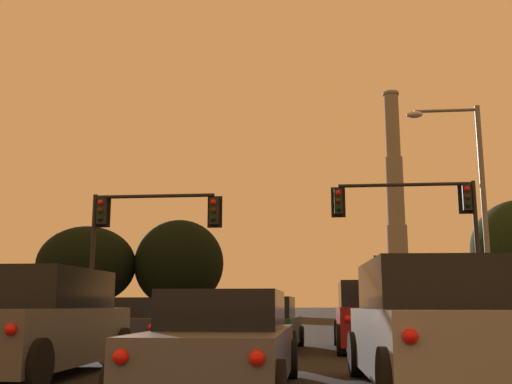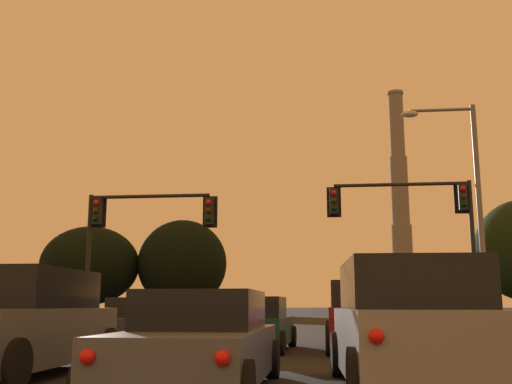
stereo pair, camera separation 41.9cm
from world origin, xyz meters
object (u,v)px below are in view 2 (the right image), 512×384
object	(u,v)px
traffic_light_overhead_right	(422,217)
street_lamp	(467,193)
sedan_left_lane_front	(143,324)
smokestack	(401,221)
sedan_center_lane_second	(200,344)
hatchback_center_lane_front	(256,326)
traffic_light_far_right	(381,277)
suv_right_lane_second	(411,328)
traffic_light_overhead_left	(132,227)
suv_left_lane_second	(20,323)
suv_right_lane_front	(364,317)

from	to	relation	value
traffic_light_overhead_right	street_lamp	distance (m)	2.10
sedan_left_lane_front	smokestack	distance (m)	140.55
sedan_center_lane_second	street_lamp	size ratio (longest dim) A/B	0.54
hatchback_center_lane_front	traffic_light_overhead_right	bearing A→B (deg)	53.83
traffic_light_far_right	smokestack	bearing A→B (deg)	81.54
sedan_center_lane_second	suv_right_lane_second	distance (m)	3.03
sedan_left_lane_front	traffic_light_overhead_left	xyz separation A→B (m)	(-2.20, 5.41, 3.57)
suv_left_lane_second	sedan_center_lane_second	world-z (taller)	suv_left_lane_second
hatchback_center_lane_front	smokestack	world-z (taller)	smokestack
suv_right_lane_second	suv_right_lane_front	world-z (taller)	same
suv_right_lane_second	traffic_light_far_right	world-z (taller)	traffic_light_far_right
suv_left_lane_second	sedan_center_lane_second	distance (m)	3.96
suv_left_lane_second	traffic_light_far_right	bearing A→B (deg)	75.90
sedan_center_lane_second	traffic_light_overhead_left	xyz separation A→B (m)	(-5.65, 13.95, 3.57)
hatchback_center_lane_front	sedan_center_lane_second	xyz separation A→B (m)	(0.10, -8.05, 0.00)
traffic_light_overhead_left	smokestack	xyz separation A→B (m)	(27.37, 131.19, 17.96)
traffic_light_overhead_right	smokestack	bearing A→B (deg)	82.97
sedan_center_lane_second	traffic_light_overhead_left	distance (m)	15.47
suv_left_lane_second	sedan_left_lane_front	distance (m)	6.90
suv_right_lane_front	sedan_left_lane_front	bearing A→B (deg)	179.32
suv_right_lane_front	traffic_light_overhead_right	distance (m)	8.45
traffic_light_overhead_left	street_lamp	size ratio (longest dim) A/B	0.63
traffic_light_far_right	hatchback_center_lane_front	bearing A→B (deg)	-100.64
traffic_light_overhead_left	traffic_light_overhead_right	bearing A→B (deg)	7.30
suv_left_lane_second	suv_right_lane_second	bearing A→B (deg)	-11.94
suv_right_lane_second	smokestack	bearing A→B (deg)	80.59
sedan_left_lane_front	street_lamp	world-z (taller)	street_lamp
hatchback_center_lane_front	traffic_light_overhead_left	distance (m)	8.86
suv_left_lane_second	street_lamp	size ratio (longest dim) A/B	0.56
sedan_left_lane_front	traffic_light_overhead_left	distance (m)	6.84
hatchback_center_lane_front	suv_left_lane_second	bearing A→B (deg)	-116.48
suv_right_lane_second	street_lamp	xyz separation A→B (m)	(4.20, 13.73, 4.42)
traffic_light_overhead_left	smokestack	world-z (taller)	smokestack
suv_left_lane_second	traffic_light_overhead_left	xyz separation A→B (m)	(-2.06, 12.30, 3.34)
sedan_left_lane_front	traffic_light_far_right	bearing A→B (deg)	75.35
suv_right_lane_second	traffic_light_overhead_right	bearing A→B (deg)	77.69
traffic_light_overhead_right	street_lamp	size ratio (longest dim) A/B	0.69
traffic_light_far_right	sedan_center_lane_second	bearing A→B (deg)	-98.63
sedan_left_lane_front	smokestack	xyz separation A→B (m)	(25.16, 136.59, 21.53)
hatchback_center_lane_front	sedan_left_lane_front	bearing A→B (deg)	173.66
traffic_light_overhead_left	traffic_light_far_right	xyz separation A→B (m)	(12.42, 30.63, -0.58)
suv_left_lane_second	traffic_light_overhead_left	world-z (taller)	traffic_light_overhead_left
suv_left_lane_second	street_lamp	world-z (taller)	street_lamp
hatchback_center_lane_front	suv_right_lane_second	size ratio (longest dim) A/B	0.84
traffic_light_overhead_left	sedan_center_lane_second	bearing A→B (deg)	-67.97
traffic_light_far_right	suv_left_lane_second	bearing A→B (deg)	-103.56
hatchback_center_lane_front	street_lamp	xyz separation A→B (m)	(7.29, 6.01, 4.65)
traffic_light_overhead_left	traffic_light_overhead_right	size ratio (longest dim) A/B	0.91
suv_left_lane_second	traffic_light_overhead_left	distance (m)	12.91
hatchback_center_lane_front	sedan_center_lane_second	distance (m)	8.05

